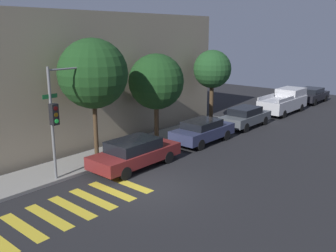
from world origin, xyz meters
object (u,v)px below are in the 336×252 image
object	(u,v)px
sedan_near_corner	(135,153)
sedan_middle	(203,131)
tree_near_corner	(93,74)
sedan_far_end	(245,116)
tree_midblock	(156,82)
traffic_light_pole	(62,105)
tree_far_end	(212,70)
sedan_tail_of_row	(311,95)
pickup_truck	(284,101)

from	to	relation	value
sedan_near_corner	sedan_middle	xyz separation A→B (m)	(5.54, -0.00, -0.01)
tree_near_corner	sedan_far_end	bearing A→B (deg)	-10.46
sedan_near_corner	tree_near_corner	bearing A→B (deg)	108.01
tree_midblock	sedan_near_corner	bearing A→B (deg)	-151.30
sedan_near_corner	traffic_light_pole	bearing A→B (deg)	157.20
tree_far_end	sedan_tail_of_row	bearing A→B (deg)	-8.91
sedan_near_corner	tree_midblock	distance (m)	5.19
tree_near_corner	sedan_near_corner	bearing A→B (deg)	-71.99
sedan_near_corner	sedan_tail_of_row	bearing A→B (deg)	-0.00
pickup_truck	sedan_far_end	bearing A→B (deg)	-180.00
pickup_truck	traffic_light_pole	bearing A→B (deg)	176.34
sedan_middle	tree_midblock	world-z (taller)	tree_midblock
sedan_near_corner	sedan_middle	size ratio (longest dim) A/B	1.10
pickup_truck	tree_midblock	world-z (taller)	tree_midblock
sedan_middle	tree_far_end	world-z (taller)	tree_far_end
sedan_near_corner	tree_far_end	xyz separation A→B (m)	(9.41, 2.08, 3.16)
tree_near_corner	traffic_light_pole	bearing A→B (deg)	-161.02
pickup_truck	sedan_near_corner	bearing A→B (deg)	-180.00
sedan_far_end	tree_midblock	distance (m)	7.65
sedan_middle	tree_near_corner	distance (m)	7.53
sedan_middle	tree_near_corner	xyz separation A→B (m)	(-6.22, 2.08, 3.71)
traffic_light_pole	sedan_tail_of_row	world-z (taller)	traffic_light_pole
traffic_light_pole	sedan_tail_of_row	xyz separation A→B (m)	(25.66, -1.27, -2.64)
sedan_tail_of_row	tree_midblock	bearing A→B (deg)	173.72
pickup_truck	tree_near_corner	xyz separation A→B (m)	(-17.47, 2.08, 3.51)
sedan_near_corner	tree_near_corner	world-z (taller)	tree_near_corner
traffic_light_pole	sedan_far_end	size ratio (longest dim) A/B	1.17
pickup_truck	tree_near_corner	size ratio (longest dim) A/B	0.87
pickup_truck	tree_far_end	size ratio (longest dim) A/B	1.02
sedan_near_corner	tree_midblock	size ratio (longest dim) A/B	0.90
sedan_near_corner	sedan_middle	distance (m)	5.54
sedan_middle	tree_far_end	xyz separation A→B (m)	(3.87, 2.08, 3.17)
tree_near_corner	sedan_middle	bearing A→B (deg)	-18.46
sedan_near_corner	tree_near_corner	xyz separation A→B (m)	(-0.67, 2.08, 3.70)
sedan_near_corner	sedan_tail_of_row	size ratio (longest dim) A/B	1.09
sedan_far_end	sedan_middle	bearing A→B (deg)	-180.00
sedan_near_corner	sedan_tail_of_row	distance (m)	22.64
traffic_light_pole	tree_far_end	size ratio (longest dim) A/B	0.96
traffic_light_pole	sedan_far_end	world-z (taller)	traffic_light_pole
sedan_near_corner	sedan_middle	bearing A→B (deg)	-0.00
traffic_light_pole	sedan_far_end	distance (m)	13.89
sedan_near_corner	sedan_tail_of_row	world-z (taller)	sedan_near_corner
traffic_light_pole	tree_near_corner	distance (m)	2.70
sedan_middle	sedan_far_end	bearing A→B (deg)	0.00
sedan_far_end	tree_far_end	bearing A→B (deg)	119.04
pickup_truck	tree_far_end	xyz separation A→B (m)	(-7.39, 2.08, 2.97)
traffic_light_pole	tree_midblock	size ratio (longest dim) A/B	0.96
pickup_truck	tree_far_end	bearing A→B (deg)	164.31
sedan_near_corner	tree_far_end	bearing A→B (deg)	12.44
traffic_light_pole	sedan_far_end	bearing A→B (deg)	-5.34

